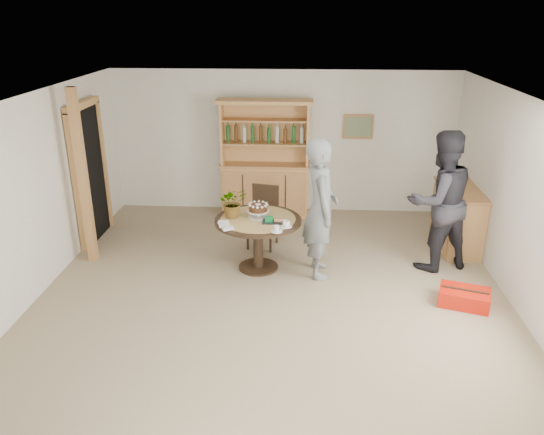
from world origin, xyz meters
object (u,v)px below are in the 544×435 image
at_px(teen_boy, 321,209).
at_px(adult_person, 439,201).
at_px(hutch, 265,177).
at_px(sideboard, 457,218).
at_px(red_suitcase, 464,297).
at_px(dining_chair, 264,212).
at_px(dining_table, 258,229).

height_order(teen_boy, adult_person, adult_person).
distance_m(hutch, teen_boy, 2.47).
height_order(sideboard, teen_boy, teen_boy).
distance_m(adult_person, red_suitcase, 1.39).
bearing_deg(dining_chair, teen_boy, -35.84).
bearing_deg(hutch, adult_person, -37.76).
height_order(sideboard, dining_chair, dining_chair).
bearing_deg(dining_chair, sideboard, 14.37).
relative_size(adult_person, red_suitcase, 2.85).
bearing_deg(red_suitcase, dining_chair, 165.32).
bearing_deg(sideboard, hutch, 157.79).
bearing_deg(adult_person, sideboard, -144.92).
xyz_separation_m(hutch, teen_boy, (0.91, -2.28, 0.27)).
relative_size(dining_table, teen_boy, 0.63).
xyz_separation_m(teen_boy, adult_person, (1.63, 0.31, 0.03)).
xyz_separation_m(dining_table, teen_boy, (0.85, -0.10, 0.36)).
relative_size(hutch, dining_table, 1.70).
bearing_deg(adult_person, hutch, -58.20).
xyz_separation_m(sideboard, teen_boy, (-2.13, -1.04, 0.49)).
relative_size(dining_chair, red_suitcase, 1.36).
relative_size(sideboard, red_suitcase, 1.82).
bearing_deg(adult_person, red_suitcase, 78.13).
relative_size(sideboard, teen_boy, 0.66).
bearing_deg(hutch, dining_table, -88.50).
xyz_separation_m(dining_table, adult_person, (2.48, 0.21, 0.38)).
xyz_separation_m(hutch, sideboard, (3.04, -1.24, -0.22)).
bearing_deg(dining_chair, red_suitcase, -20.32).
distance_m(dining_chair, red_suitcase, 3.15).
bearing_deg(dining_table, sideboard, 17.46).
bearing_deg(teen_boy, sideboard, -69.34).
bearing_deg(dining_table, adult_person, 4.87).
height_order(dining_table, teen_boy, teen_boy).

